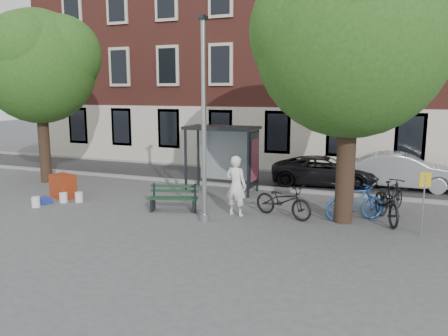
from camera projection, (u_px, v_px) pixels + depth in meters
ground at (205, 221)px, 13.50m from camera, size 90.00×90.00×0.00m
road at (266, 179)px, 19.93m from camera, size 40.00×4.00×0.01m
curb_near at (253, 187)px, 18.09m from camera, size 40.00×0.25×0.12m
curb_far at (277, 171)px, 21.76m from camera, size 40.00×0.25×0.12m
building_row at (298, 36)px, 24.23m from camera, size 30.00×8.00×14.00m
lamppost at (204, 132)px, 13.02m from camera, size 0.28×0.35×6.11m
tree_right at (352, 32)px, 12.38m from camera, size 5.76×5.60×8.20m
tree_left at (37, 62)px, 18.45m from camera, size 5.18×4.86×7.40m
bus_shelter at (232, 144)px, 17.16m from camera, size 2.85×1.45×2.62m
painter at (236, 186)px, 14.02m from camera, size 0.78×0.58×1.96m
bench at (174, 199)px, 14.66m from camera, size 1.72×0.99×0.85m
bike_a at (283, 201)px, 13.87m from camera, size 2.18×1.38×1.08m
bike_b at (355, 202)px, 13.51m from camera, size 1.93×1.47×1.16m
bike_c at (387, 203)px, 13.41m from camera, size 1.44×2.39×1.18m
bike_d at (391, 196)px, 14.34m from camera, size 1.21×1.94×1.13m
car_dark at (325, 171)px, 18.63m from camera, size 4.66×2.54×1.24m
car_silver at (402, 171)px, 17.95m from camera, size 4.49×1.64×1.47m
red_stand at (63, 186)px, 16.40m from camera, size 1.03×0.83×0.90m
blue_crate at (44, 201)px, 15.67m from camera, size 0.65×0.56×0.20m
bucket_a at (79, 197)px, 15.84m from camera, size 0.30×0.30×0.36m
bucket_b at (36, 202)px, 15.14m from camera, size 0.36×0.36×0.36m
bucket_c at (63, 198)px, 15.77m from camera, size 0.36×0.36×0.36m
notice_sign at (424, 191)px, 11.93m from camera, size 0.30×0.12×1.80m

